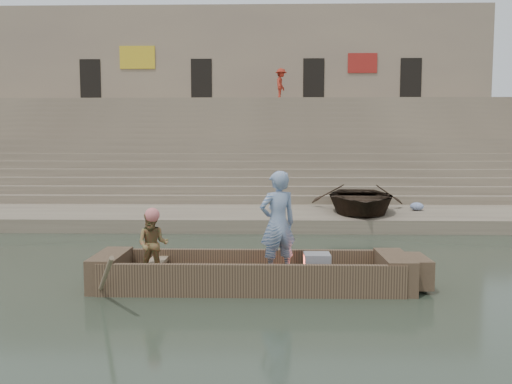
{
  "coord_description": "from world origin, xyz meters",
  "views": [
    {
      "loc": [
        2.17,
        -8.61,
        2.55
      ],
      "look_at": [
        1.88,
        3.96,
        1.4
      ],
      "focal_mm": 36.19,
      "sensor_mm": 36.0,
      "label": 1
    }
  ],
  "objects_px": {
    "television": "(316,265)",
    "pedestrian": "(281,84)",
    "standing_man": "(278,223)",
    "rowing_man": "(153,244)",
    "main_rowboat": "(251,281)",
    "beached_rowboat": "(360,198)"
  },
  "relations": [
    {
      "from": "rowing_man",
      "to": "pedestrian",
      "type": "bearing_deg",
      "value": 82.48
    },
    {
      "from": "beached_rowboat",
      "to": "pedestrian",
      "type": "distance_m",
      "value": 15.25
    },
    {
      "from": "beached_rowboat",
      "to": "television",
      "type": "bearing_deg",
      "value": -99.33
    },
    {
      "from": "main_rowboat",
      "to": "television",
      "type": "xyz_separation_m",
      "value": [
        1.16,
        0.0,
        0.31
      ]
    },
    {
      "from": "standing_man",
      "to": "television",
      "type": "height_order",
      "value": "standing_man"
    },
    {
      "from": "beached_rowboat",
      "to": "standing_man",
      "type": "bearing_deg",
      "value": -104.23
    },
    {
      "from": "main_rowboat",
      "to": "rowing_man",
      "type": "distance_m",
      "value": 1.88
    },
    {
      "from": "main_rowboat",
      "to": "pedestrian",
      "type": "distance_m",
      "value": 22.38
    },
    {
      "from": "rowing_man",
      "to": "beached_rowboat",
      "type": "xyz_separation_m",
      "value": [
        4.96,
        7.54,
        0.05
      ]
    },
    {
      "from": "main_rowboat",
      "to": "pedestrian",
      "type": "bearing_deg",
      "value": 87.22
    },
    {
      "from": "main_rowboat",
      "to": "television",
      "type": "height_order",
      "value": "television"
    },
    {
      "from": "television",
      "to": "standing_man",
      "type": "bearing_deg",
      "value": 178.56
    },
    {
      "from": "television",
      "to": "pedestrian",
      "type": "relative_size",
      "value": 0.25
    },
    {
      "from": "television",
      "to": "pedestrian",
      "type": "height_order",
      "value": "pedestrian"
    },
    {
      "from": "standing_man",
      "to": "pedestrian",
      "type": "bearing_deg",
      "value": -114.61
    },
    {
      "from": "standing_man",
      "to": "pedestrian",
      "type": "relative_size",
      "value": 1.04
    },
    {
      "from": "standing_man",
      "to": "television",
      "type": "relative_size",
      "value": 4.08
    },
    {
      "from": "standing_man",
      "to": "television",
      "type": "xyz_separation_m",
      "value": [
        0.69,
        -0.02,
        -0.74
      ]
    },
    {
      "from": "television",
      "to": "beached_rowboat",
      "type": "bearing_deg",
      "value": 74.4
    },
    {
      "from": "standing_man",
      "to": "beached_rowboat",
      "type": "distance_m",
      "value": 7.87
    },
    {
      "from": "main_rowboat",
      "to": "television",
      "type": "bearing_deg",
      "value": 0.0
    },
    {
      "from": "main_rowboat",
      "to": "standing_man",
      "type": "height_order",
      "value": "standing_man"
    }
  ]
}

